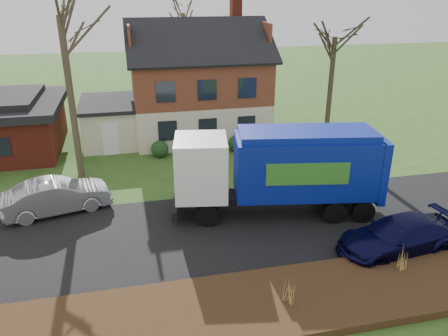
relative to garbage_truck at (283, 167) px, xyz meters
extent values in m
plane|color=#2C4F1A|center=(-3.77, -0.98, -2.36)|extent=(120.00, 120.00, 0.00)
cube|color=black|center=(-3.77, -0.98, -2.35)|extent=(80.00, 7.00, 0.02)
cube|color=black|center=(-3.77, -6.28, -2.21)|extent=(80.00, 3.50, 0.30)
cube|color=beige|center=(-1.77, 13.02, -1.01)|extent=(9.00, 7.50, 2.70)
cube|color=#572A19|center=(-1.77, 13.02, 1.74)|extent=(9.00, 7.50, 2.80)
cube|color=maroon|center=(1.23, 14.02, 6.10)|extent=(0.70, 0.90, 1.60)
cube|color=beige|center=(-7.97, 12.52, -1.06)|extent=(3.50, 5.50, 2.60)
cube|color=black|center=(-7.97, 12.52, 0.36)|extent=(3.90, 5.90, 0.24)
cylinder|color=black|center=(-3.62, -0.46, -1.83)|extent=(1.10, 0.53, 1.05)
cylinder|color=black|center=(-3.26, 1.64, -1.83)|extent=(1.10, 0.53, 1.05)
cylinder|color=black|center=(2.06, -1.43, -1.83)|extent=(1.10, 0.53, 1.05)
cylinder|color=black|center=(2.42, 0.66, -1.83)|extent=(1.10, 0.53, 1.05)
cylinder|color=black|center=(3.36, -1.65, -1.83)|extent=(1.10, 0.53, 1.05)
cylinder|color=black|center=(3.71, 0.44, -1.83)|extent=(1.10, 0.53, 1.05)
cube|color=black|center=(0.05, -0.01, -1.50)|extent=(8.77, 2.67, 0.35)
cube|color=white|center=(-3.69, 0.63, 0.07)|extent=(2.72, 2.88, 2.73)
cube|color=black|center=(-4.78, 0.82, 0.22)|extent=(0.46, 2.21, 0.91)
cube|color=black|center=(-4.88, 0.84, -1.80)|extent=(0.68, 2.53, 0.45)
cube|color=navy|center=(0.99, -0.17, 0.07)|extent=(6.70, 3.57, 2.73)
cube|color=navy|center=(0.99, -0.17, 1.58)|extent=(6.35, 3.22, 0.30)
cube|color=navy|center=(4.23, -0.73, -0.03)|extent=(0.78, 2.60, 2.93)
cube|color=#327827|center=(0.63, -1.41, 0.17)|extent=(3.59, 0.66, 1.01)
cube|color=#327827|center=(1.06, 1.12, 0.17)|extent=(3.59, 0.66, 1.01)
imported|color=#A1A4A8|center=(-10.36, 2.42, -1.55)|extent=(5.19, 2.89, 1.62)
imported|color=black|center=(3.45, -4.21, -1.63)|extent=(5.22, 2.58, 1.46)
cylinder|color=#463A2A|center=(-9.61, 6.53, 1.99)|extent=(0.36, 0.36, 8.71)
cylinder|color=#393122|center=(6.25, 8.56, 1.19)|extent=(0.32, 0.32, 7.11)
cylinder|color=#423928|center=(-1.59, 20.66, 1.62)|extent=(0.30, 0.30, 7.97)
cone|color=#A28447|center=(-2.00, -6.53, -1.58)|extent=(0.04, 0.04, 0.96)
cone|color=#A28447|center=(-2.15, -6.53, -1.58)|extent=(0.04, 0.04, 0.96)
cone|color=#A28447|center=(-1.85, -6.53, -1.58)|extent=(0.04, 0.04, 0.96)
cone|color=#A28447|center=(-2.00, -6.41, -1.58)|extent=(0.04, 0.04, 0.96)
cone|color=#A28447|center=(-2.00, -6.65, -1.58)|extent=(0.04, 0.04, 0.96)
cone|color=tan|center=(2.73, -5.66, -1.62)|extent=(0.04, 0.04, 0.88)
cone|color=tan|center=(2.57, -5.66, -1.62)|extent=(0.04, 0.04, 0.88)
cone|color=tan|center=(2.88, -5.66, -1.62)|extent=(0.04, 0.04, 0.88)
cone|color=tan|center=(2.73, -5.53, -1.62)|extent=(0.04, 0.04, 0.88)
cone|color=tan|center=(2.73, -5.78, -1.62)|extent=(0.04, 0.04, 0.88)
camera|label=1|loc=(-6.68, -17.43, 7.64)|focal=35.00mm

